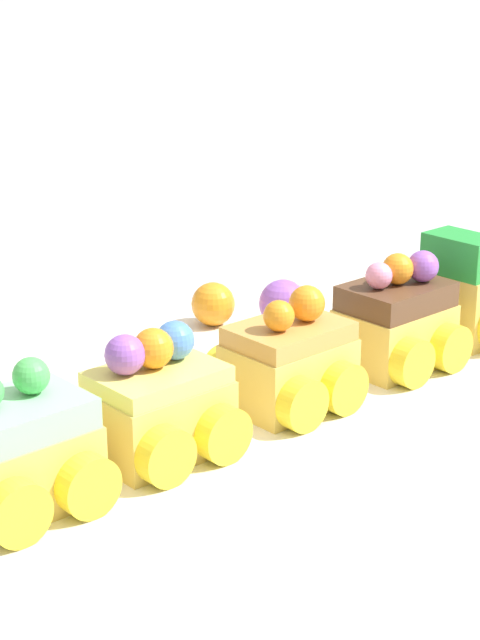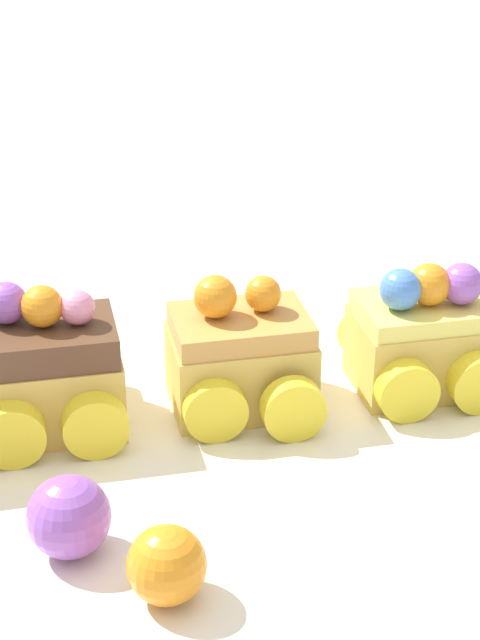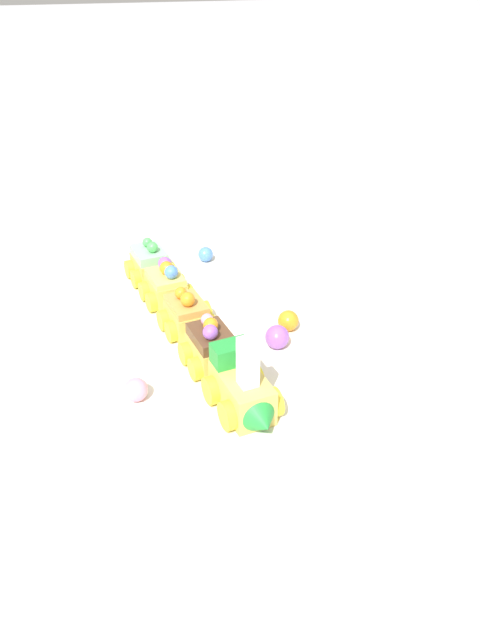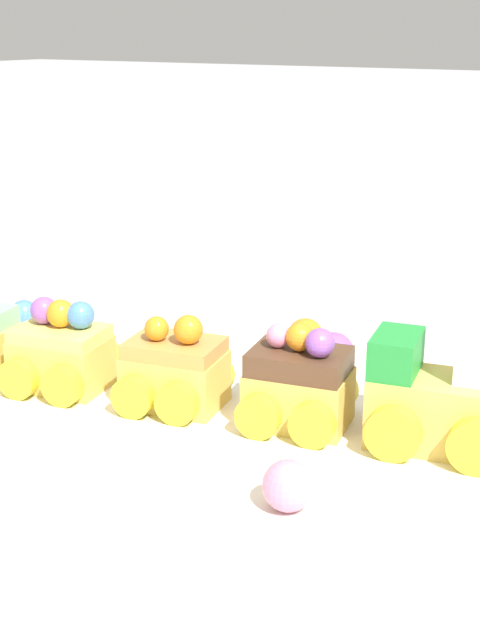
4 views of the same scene
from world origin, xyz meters
TOP-DOWN VIEW (x-y plane):
  - ground_plane at (0.00, 0.00)m, footprint 10.00×10.00m
  - display_board at (0.00, 0.00)m, footprint 0.78×0.32m
  - cake_car_chocolate at (0.07, -0.01)m, footprint 0.08×0.08m
  - cake_car_caramel at (-0.02, -0.03)m, footprint 0.08×0.08m
  - cake_car_lemon at (-0.11, -0.05)m, footprint 0.08×0.08m
  - gumball_orange at (0.01, 0.11)m, footprint 0.03×0.03m
  - gumball_purple at (0.05, 0.08)m, footprint 0.03×0.03m

SIDE VIEW (x-z plane):
  - ground_plane at x=0.00m, z-range 0.00..0.00m
  - display_board at x=0.00m, z-range 0.00..0.01m
  - gumball_orange at x=0.01m, z-range 0.01..0.04m
  - gumball_purple at x=0.05m, z-range 0.01..0.04m
  - cake_car_caramel at x=-0.02m, z-range 0.00..0.07m
  - cake_car_lemon at x=-0.11m, z-range 0.00..0.07m
  - cake_car_chocolate at x=0.07m, z-range 0.00..0.07m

